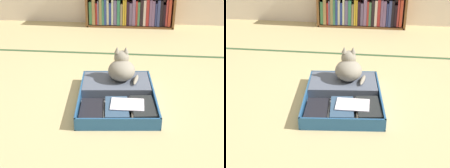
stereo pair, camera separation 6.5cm
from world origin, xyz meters
TOP-DOWN VIEW (x-y plane):
  - ground_plane at (0.00, 0.00)m, footprint 10.00×10.00m
  - tatami_border at (0.00, 1.11)m, footprint 4.80×0.05m
  - open_suitcase at (0.02, 0.12)m, footprint 0.64×0.81m
  - black_cat at (0.04, 0.29)m, footprint 0.26×0.25m

SIDE VIEW (x-z plane):
  - ground_plane at x=0.00m, z-range 0.00..0.00m
  - tatami_border at x=0.00m, z-range 0.00..0.00m
  - open_suitcase at x=0.02m, z-range -0.01..0.09m
  - black_cat at x=0.04m, z-range 0.05..0.32m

